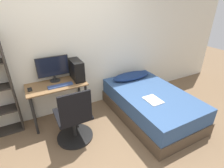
{
  "coord_description": "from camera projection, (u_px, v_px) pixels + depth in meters",
  "views": [
    {
      "loc": [
        -0.77,
        -1.57,
        2.15
      ],
      "look_at": [
        0.51,
        0.84,
        0.75
      ],
      "focal_mm": 28.0,
      "sensor_mm": 36.0,
      "label": 1
    }
  ],
  "objects": [
    {
      "name": "keyboard",
      "position": [
        60.0,
        86.0,
        2.98
      ],
      "size": [
        0.42,
        0.11,
        0.02
      ],
      "color": "#33477A",
      "rests_on": "desk"
    },
    {
      "name": "office_chair",
      "position": [
        74.0,
        121.0,
        2.75
      ],
      "size": [
        0.6,
        0.6,
        0.97
      ],
      "color": "black",
      "rests_on": "ground_plane"
    },
    {
      "name": "magazine",
      "position": [
        153.0,
        100.0,
        3.01
      ],
      "size": [
        0.24,
        0.32,
        0.01
      ],
      "color": "silver",
      "rests_on": "bed"
    },
    {
      "name": "ground_plane",
      "position": [
        108.0,
        161.0,
        2.54
      ],
      "size": [
        14.0,
        14.0,
        0.0
      ],
      "primitive_type": "plane",
      "color": "brown"
    },
    {
      "name": "monitor",
      "position": [
        53.0,
        68.0,
        3.06
      ],
      "size": [
        0.55,
        0.19,
        0.46
      ],
      "color": "black",
      "rests_on": "desk"
    },
    {
      "name": "pc_tower",
      "position": [
        77.0,
        70.0,
        3.16
      ],
      "size": [
        0.18,
        0.4,
        0.36
      ],
      "color": "black",
      "rests_on": "desk"
    },
    {
      "name": "bed",
      "position": [
        150.0,
        104.0,
        3.39
      ],
      "size": [
        1.17,
        1.91,
        0.52
      ],
      "color": "#4C3D2D",
      "rests_on": "ground_plane"
    },
    {
      "name": "phone",
      "position": [
        30.0,
        90.0,
        2.87
      ],
      "size": [
        0.07,
        0.14,
        0.01
      ],
      "color": "black",
      "rests_on": "desk"
    },
    {
      "name": "pillow",
      "position": [
        131.0,
        76.0,
        3.79
      ],
      "size": [
        0.89,
        0.36,
        0.11
      ],
      "color": "navy",
      "rests_on": "bed"
    },
    {
      "name": "desk",
      "position": [
        57.0,
        91.0,
        3.11
      ],
      "size": [
        1.01,
        0.52,
        0.76
      ],
      "color": "brown",
      "rests_on": "ground_plane"
    },
    {
      "name": "wall_back",
      "position": [
        69.0,
        50.0,
        3.2
      ],
      "size": [
        8.0,
        0.05,
        2.5
      ],
      "color": "silver",
      "rests_on": "ground_plane"
    }
  ]
}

